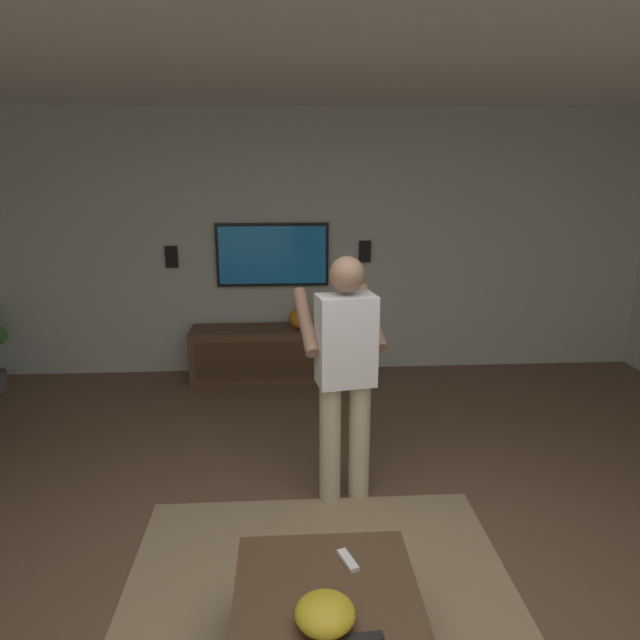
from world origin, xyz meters
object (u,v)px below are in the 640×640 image
Objects in this scene: tv at (273,255)px; vase_round at (300,318)px; wall_speaker_right at (172,257)px; remote_black at (364,639)px; wall_speaker_left at (365,251)px; bowl at (325,613)px; coffee_table at (329,631)px; media_console at (274,354)px; remote_white at (348,560)px; person_standing at (345,366)px.

tv reaches higher than vase_round.
remote_black is at bearing -160.67° from wall_speaker_right.
bowl is at bearing 170.15° from wall_speaker_left.
media_console is at bearing 4.41° from coffee_table.
media_console is 0.47m from vase_round.
wall_speaker_right is (3.67, 1.43, 0.85)m from remote_white.
vase_round reaches higher than media_console.
wall_speaker_right is at bearing 90.00° from wall_speaker_left.
remote_black is (-3.87, -0.41, 0.14)m from media_console.
remote_white reaches higher than coffee_table.
wall_speaker_left reaches higher than vase_round.
media_console is 1.04× the size of person_standing.
person_standing is at bearing -8.67° from bowl.
person_standing is 1.29m from remote_white.
remote_white is at bearing 6.17° from tv.
wall_speaker_left is (0.26, -0.70, 0.64)m from vase_round.
vase_round is at bearing 0.27° from coffee_table.
media_console is at bearing 167.11° from remote_white.
remote_white is at bearing -91.89° from remote_black.
remote_white is (0.28, -0.11, 0.12)m from coffee_table.
tv is at bearing -90.73° from wall_speaker_right.
wall_speaker_right is at bearing -178.18° from remote_white.
bowl is 4.18m from wall_speaker_left.
tv is at bearing 46.80° from vase_round.
person_standing is 6.72× the size of bowl.
remote_black is (-4.11, -0.41, -0.86)m from tv.
wall_speaker_right is at bearing 17.89° from bowl.
tv is 5.28× the size of wall_speaker_left.
bowl is 4.31m from wall_speaker_right.
tv is 5.28× the size of vase_round.
person_standing is at bearing -174.08° from vase_round.
coffee_table is 0.86× the size of tv.
media_console reaches higher than bowl.
tv is at bearing -180.00° from media_console.
coffee_table is 3.70m from vase_round.
person_standing reaches higher than remote_black.
person_standing is at bearing -148.39° from wall_speaker_right.
media_console is 2.39m from person_standing.
media_console is at bearing 4.01° from bowl.
remote_black is 0.68× the size of wall_speaker_right.
media_console is 1.45m from wall_speaker_right.
remote_white is (-3.66, -0.40, -0.86)m from tv.
vase_round is 0.98m from wall_speaker_left.
vase_round reaches higher than remote_white.
wall_speaker_left is 2.00m from wall_speaker_right.
coffee_table is 3.71m from media_console.
vase_round is at bearing -3.59° from person_standing.
wall_speaker_left is (0.01, -0.96, 0.02)m from tv.
wall_speaker_left reaches higher than coffee_table.
coffee_table is at bearing -161.51° from wall_speaker_right.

